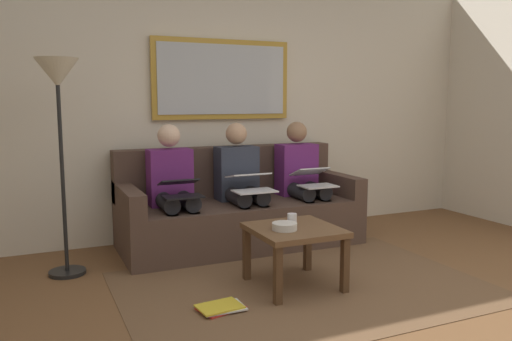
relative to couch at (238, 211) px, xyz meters
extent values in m
cube|color=beige|center=(0.00, -0.48, 0.99)|extent=(6.00, 0.12, 2.60)
cube|color=brown|center=(0.00, 1.27, -0.31)|extent=(2.60, 1.80, 0.01)
cube|color=#4C382D|center=(0.00, 0.07, -0.10)|extent=(2.20, 0.90, 0.42)
cube|color=#4C382D|center=(0.00, -0.28, 0.35)|extent=(2.20, 0.20, 0.48)
cube|color=#4C382D|center=(-1.03, 0.07, 0.21)|extent=(0.14, 0.90, 0.20)
cube|color=#4C382D|center=(1.03, 0.07, 0.21)|extent=(0.14, 0.90, 0.20)
cube|color=#B7892D|center=(0.00, -0.39, 1.24)|extent=(1.41, 0.04, 0.77)
cube|color=#B2B7BC|center=(0.00, -0.37, 1.24)|extent=(1.31, 0.01, 0.67)
cube|color=brown|center=(0.05, 1.22, 0.11)|extent=(0.61, 0.61, 0.04)
cube|color=#4C331E|center=(-0.21, 1.48, -0.11)|extent=(0.05, 0.05, 0.40)
cube|color=#4C331E|center=(0.32, 1.48, -0.11)|extent=(0.05, 0.05, 0.40)
cube|color=#4C331E|center=(-0.21, 0.95, -0.11)|extent=(0.05, 0.05, 0.40)
cube|color=#4C331E|center=(0.32, 0.95, -0.11)|extent=(0.05, 0.05, 0.40)
cylinder|color=silver|center=(0.05, 1.17, 0.17)|extent=(0.07, 0.07, 0.09)
cylinder|color=beige|center=(0.15, 1.25, 0.15)|extent=(0.18, 0.18, 0.05)
cube|color=#66236B|center=(-0.64, -0.03, 0.36)|extent=(0.38, 0.22, 0.50)
sphere|color=#997051|center=(-0.64, -0.03, 0.73)|extent=(0.20, 0.20, 0.20)
cylinder|color=#232328|center=(-0.73, 0.18, 0.18)|extent=(0.14, 0.42, 0.14)
cylinder|color=#232328|center=(-0.55, 0.18, 0.18)|extent=(0.14, 0.42, 0.14)
cylinder|color=#232328|center=(-0.73, 0.39, -0.10)|extent=(0.11, 0.11, 0.42)
cylinder|color=#232328|center=(-0.55, 0.39, -0.10)|extent=(0.11, 0.11, 0.42)
cube|color=silver|center=(-0.64, 0.39, 0.25)|extent=(0.33, 0.23, 0.01)
cube|color=silver|center=(-0.64, 0.23, 0.37)|extent=(0.33, 0.22, 0.09)
cube|color=#A5C6EA|center=(-0.64, 0.23, 0.37)|extent=(0.29, 0.19, 0.08)
cube|color=#2D3342|center=(0.00, -0.03, 0.36)|extent=(0.38, 0.22, 0.50)
sphere|color=tan|center=(0.00, -0.03, 0.73)|extent=(0.20, 0.20, 0.20)
cylinder|color=#232328|center=(-0.09, 0.18, 0.18)|extent=(0.14, 0.42, 0.14)
cylinder|color=#232328|center=(0.09, 0.18, 0.18)|extent=(0.14, 0.42, 0.14)
cylinder|color=#232328|center=(-0.09, 0.39, -0.10)|extent=(0.11, 0.11, 0.42)
cylinder|color=#232328|center=(0.09, 0.39, -0.10)|extent=(0.11, 0.11, 0.42)
cube|color=white|center=(0.00, 0.39, 0.25)|extent=(0.36, 0.23, 0.01)
cube|color=white|center=(0.00, 0.25, 0.38)|extent=(0.36, 0.23, 0.06)
cube|color=#A5C6EA|center=(0.00, 0.25, 0.38)|extent=(0.32, 0.20, 0.04)
cube|color=#66236B|center=(0.64, -0.03, 0.36)|extent=(0.38, 0.22, 0.50)
sphere|color=beige|center=(0.64, -0.03, 0.73)|extent=(0.20, 0.20, 0.20)
cylinder|color=#232328|center=(0.55, 0.18, 0.18)|extent=(0.14, 0.42, 0.14)
cylinder|color=#232328|center=(0.73, 0.18, 0.18)|extent=(0.14, 0.42, 0.14)
cylinder|color=#232328|center=(0.55, 0.39, -0.10)|extent=(0.11, 0.11, 0.42)
cylinder|color=#232328|center=(0.73, 0.39, -0.10)|extent=(0.11, 0.11, 0.42)
cube|color=black|center=(0.64, 0.39, 0.25)|extent=(0.32, 0.20, 0.01)
cube|color=black|center=(0.64, 0.26, 0.36)|extent=(0.32, 0.20, 0.07)
cube|color=#A5C6EA|center=(0.64, 0.26, 0.36)|extent=(0.29, 0.17, 0.06)
cube|color=red|center=(0.69, 1.40, -0.30)|extent=(0.32, 0.26, 0.01)
cube|color=white|center=(0.69, 1.42, -0.29)|extent=(0.28, 0.20, 0.01)
cube|color=yellow|center=(0.71, 1.42, -0.28)|extent=(0.30, 0.23, 0.01)
cylinder|color=black|center=(1.55, 0.27, -0.30)|extent=(0.28, 0.28, 0.03)
cylinder|color=black|center=(1.55, 0.27, 0.44)|extent=(0.03, 0.03, 1.50)
cone|color=beige|center=(1.55, 0.27, 1.24)|extent=(0.32, 0.32, 0.22)
camera|label=1|loc=(1.78, 4.39, 1.04)|focal=35.91mm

